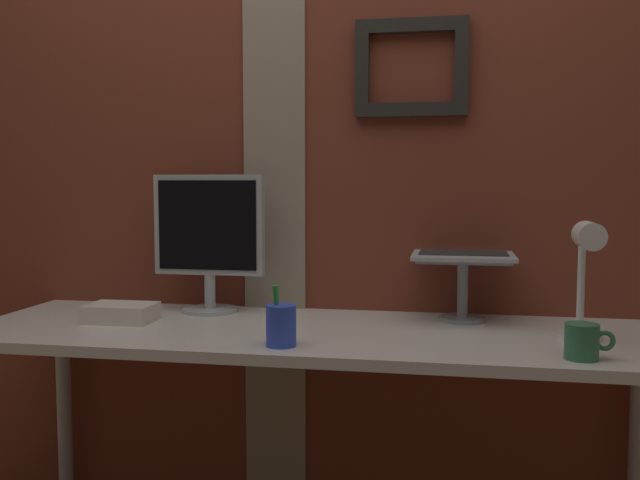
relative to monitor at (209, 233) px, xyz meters
name	(u,v)px	position (x,y,z in m)	size (l,w,h in m)	color
brick_wall_back	(317,138)	(0.32, 0.18, 0.31)	(3.13, 0.15, 2.65)	brown
desk	(314,354)	(0.39, -0.20, -0.33)	(2.03, 0.65, 0.76)	silver
monitor	(209,233)	(0.00, 0.00, 0.00)	(0.36, 0.18, 0.45)	#ADB2B7
laptop_stand	(463,278)	(0.81, 0.00, -0.13)	(0.28, 0.22, 0.19)	gray
laptop	(463,239)	(0.81, 0.07, -0.01)	(0.30, 0.31, 0.21)	#ADB2B7
desk_lamp	(585,269)	(1.12, -0.26, -0.06)	(0.12, 0.20, 0.32)	white
pen_cup	(281,325)	(0.34, -0.43, -0.20)	(0.08, 0.08, 0.16)	blue
coffee_mug	(583,341)	(1.09, -0.43, -0.21)	(0.12, 0.08, 0.09)	#33724C
paper_clutter_stack	(121,313)	(-0.21, -0.20, -0.23)	(0.20, 0.14, 0.05)	silver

